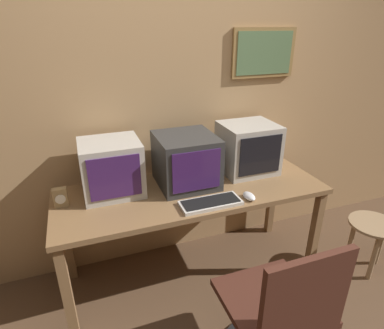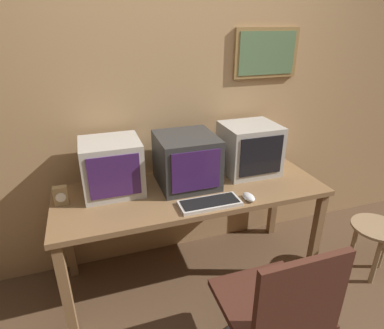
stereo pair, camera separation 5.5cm
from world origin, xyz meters
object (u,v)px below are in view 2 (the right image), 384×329
monitor_right (249,149)px  mouse_near_keyboard (249,197)px  keyboard_main (210,203)px  office_chair (274,321)px  monitor_left (112,167)px  monitor_center (186,160)px  desk_clock (61,196)px  side_stool (375,236)px

monitor_right → mouse_near_keyboard: size_ratio=3.50×
keyboard_main → office_chair: bearing=-78.8°
monitor_left → office_chair: size_ratio=0.42×
monitor_center → monitor_right: (0.51, 0.04, 0.01)m
mouse_near_keyboard → desk_clock: 1.19m
keyboard_main → monitor_center: bearing=98.1°
monitor_left → keyboard_main: monitor_left is taller
monitor_center → desk_clock: bearing=-178.2°
desk_clock → office_chair: bearing=-42.7°
monitor_left → mouse_near_keyboard: 0.92m
desk_clock → office_chair: size_ratio=0.13×
monitor_right → monitor_center: bearing=-175.0°
monitor_left → monitor_center: bearing=-5.4°
monitor_right → desk_clock: (-1.35, -0.07, -0.13)m
office_chair → desk_clock: bearing=137.3°
monitor_left → monitor_center: monitor_left is taller
monitor_center → monitor_right: monitor_right is taller
mouse_near_keyboard → office_chair: size_ratio=0.12×
monitor_right → keyboard_main: monitor_right is taller
desk_clock → monitor_right: bearing=3.0°
monitor_center → desk_clock: monitor_center is taller
monitor_center → desk_clock: (-0.84, -0.03, -0.12)m
monitor_left → monitor_center: size_ratio=0.92×
monitor_center → side_stool: 1.54m
office_chair → side_stool: (1.16, 0.45, -0.05)m
mouse_near_keyboard → desk_clock: size_ratio=0.94×
monitor_right → mouse_near_keyboard: monitor_right is taller
monitor_left → office_chair: bearing=-56.1°
mouse_near_keyboard → monitor_left: bearing=153.8°
monitor_right → side_stool: 1.16m
office_chair → side_stool: 1.24m
monitor_left → monitor_right: size_ratio=0.96×
keyboard_main → desk_clock: desk_clock is taller
keyboard_main → side_stool: 1.36m
mouse_near_keyboard → keyboard_main: bearing=175.7°
monitor_right → side_stool: size_ratio=0.95×
monitor_left → keyboard_main: bearing=-34.6°
monitor_right → desk_clock: monitor_right is taller
keyboard_main → office_chair: 0.74m
monitor_right → mouse_near_keyboard: (-0.20, -0.40, -0.17)m
keyboard_main → side_stool: keyboard_main is taller
office_chair → monitor_right: bearing=71.2°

